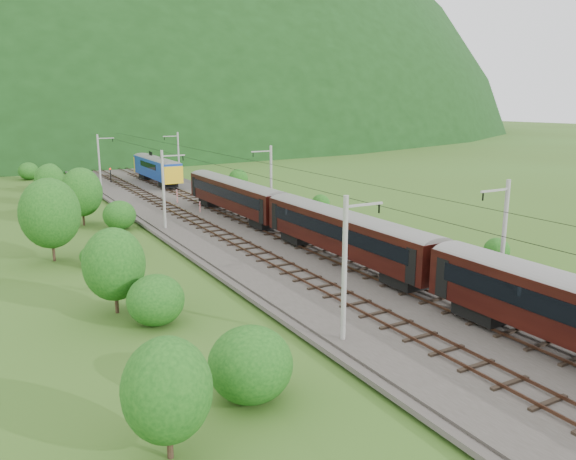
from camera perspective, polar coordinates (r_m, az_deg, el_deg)
ground at (r=35.41m, az=13.94°, el=-9.11°), size 600.00×600.00×0.00m
railbed at (r=42.68m, az=4.73°, el=-4.73°), size 14.00×220.00×0.30m
track_left at (r=41.37m, az=1.97°, el=-4.95°), size 2.40×220.00×0.27m
track_right at (r=43.96m, az=7.33°, el=-3.96°), size 2.40×220.00×0.27m
catenary_left at (r=58.70m, az=-12.46°, el=4.23°), size 2.54×192.28×8.00m
catenary_right at (r=63.31m, az=-1.79°, el=5.14°), size 2.54×192.28×8.00m
overhead_wires at (r=41.12m, az=4.91°, el=4.54°), size 4.83×198.00×0.03m
mountain_main at (r=284.81m, az=-25.11°, el=9.09°), size 504.00×360.00×244.00m
train at (r=44.98m, az=5.72°, el=0.42°), size 2.83×113.32×4.91m
hazard_post_near at (r=73.92m, az=-11.20°, el=3.41°), size 0.18×0.18×1.72m
hazard_post_far at (r=67.07m, az=-8.93°, el=2.35°), size 0.14×0.14×1.28m
signal at (r=95.30m, az=-17.58°, el=5.44°), size 0.26×0.26×2.31m
vegetation_left at (r=39.82m, az=-15.72°, el=-2.75°), size 11.77×145.51×7.00m
vegetation_right at (r=43.77m, az=24.02°, el=-3.77°), size 7.21×97.09×3.15m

